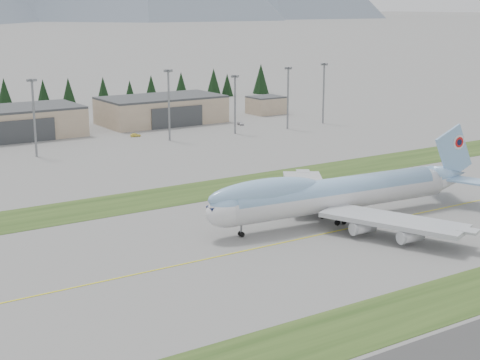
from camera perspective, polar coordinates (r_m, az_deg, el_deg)
ground at (r=151.16m, az=4.97°, el=-4.52°), size 7000.00×7000.00×0.00m
grass_strip_near at (r=125.44m, az=15.86°, el=-8.86°), size 400.00×14.00×0.08m
grass_strip_far at (r=187.11m, az=-3.56°, el=-0.96°), size 400.00×18.00×0.08m
taxiway_line_main at (r=151.16m, az=4.97°, el=-4.52°), size 400.00×0.40×0.02m
boeing_747_freighter at (r=162.13m, az=7.48°, el=-1.03°), size 72.30×62.17×19.03m
hangar_center at (r=275.95m, az=-17.27°, el=4.29°), size 48.00×26.60×10.80m
hangar_right at (r=297.79m, az=-6.10°, el=5.45°), size 48.00×26.60×10.80m
control_shed at (r=322.12m, az=2.03°, el=5.84°), size 14.00×12.00×7.60m
floodlight_masts at (r=257.12m, az=-4.66°, el=6.71°), size 145.43×8.04×24.75m
service_vehicle_b at (r=268.29m, az=-8.11°, el=3.34°), size 3.89×2.03×1.22m
service_vehicle_c at (r=291.68m, az=0.03°, el=4.29°), size 2.16×4.17×1.15m
conifer_belt at (r=338.49m, az=-17.88°, el=6.15°), size 278.05×15.21×16.02m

